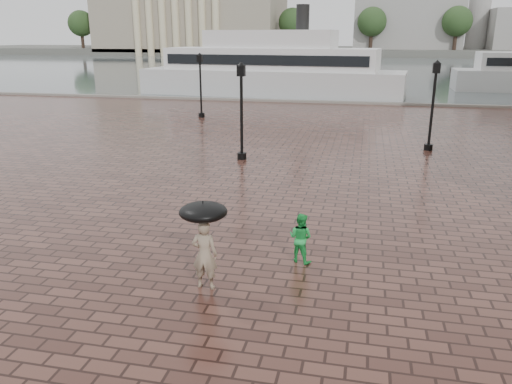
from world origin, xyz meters
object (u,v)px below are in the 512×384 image
Objects in this scene: street_lamps at (281,98)px; adult_pedestrian at (205,255)px; child_pedestrian at (301,238)px; ferry_near at (271,69)px.

adult_pedestrian is at bearing -86.03° from street_lamps.
adult_pedestrian reaches higher than child_pedestrian.
child_pedestrian is 38.66m from ferry_near.
street_lamps is 11.65× the size of child_pedestrian.
street_lamps is 22.17m from ferry_near.
ferry_near reaches higher than adult_pedestrian.
ferry_near is (-5.95, 39.69, 1.72)m from adult_pedestrian.
child_pedestrian is (3.24, -16.12, -1.66)m from street_lamps.
child_pedestrian is (1.99, 1.90, -0.17)m from adult_pedestrian.
adult_pedestrian is 40.17m from ferry_near.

